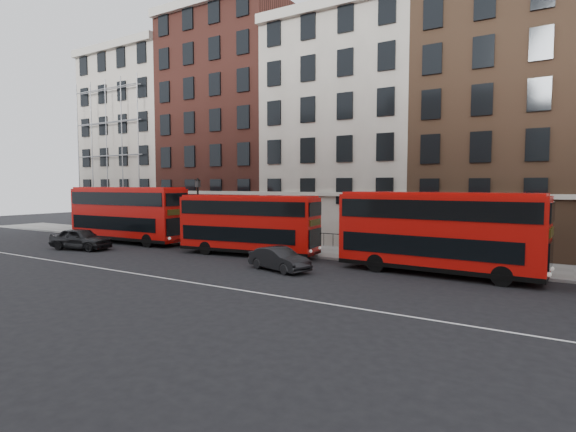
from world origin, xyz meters
The scene contains 12 objects.
ground centered at (0.00, 0.00, 0.00)m, with size 120.00×120.00×0.00m, color black.
pavement centered at (0.00, 10.50, 0.07)m, with size 80.00×5.00×0.15m, color gray.
kerb centered at (0.00, 8.00, 0.08)m, with size 80.00×0.30×0.16m, color gray.
road_centre_line centered at (0.00, -2.00, 0.01)m, with size 70.00×0.12×0.01m, color white.
building_terrace centered at (-0.31, 17.88, 10.24)m, with size 64.00×11.95×22.00m.
bus_a centered at (-15.54, 6.56, 2.53)m, with size 11.35×3.21×4.72m.
bus_b centered at (-2.77, 6.56, 2.25)m, with size 10.20×3.63×4.20m.
bus_c centered at (10.08, 6.56, 2.42)m, with size 10.84×3.00×4.51m.
car_rear centered at (-15.22, 2.03, 0.82)m, with size 1.94×4.82×1.64m, color black.
car_front centered at (2.15, 2.99, 0.67)m, with size 1.42×4.06×1.34m, color black.
lamp_post_left centered at (-9.35, 8.60, 3.08)m, with size 0.44×0.44×5.33m.
iron_railings centered at (0.00, 12.70, 0.65)m, with size 6.60×0.06×1.00m, color black, non-canonical shape.
Camera 1 is at (16.08, -18.37, 4.93)m, focal length 28.00 mm.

